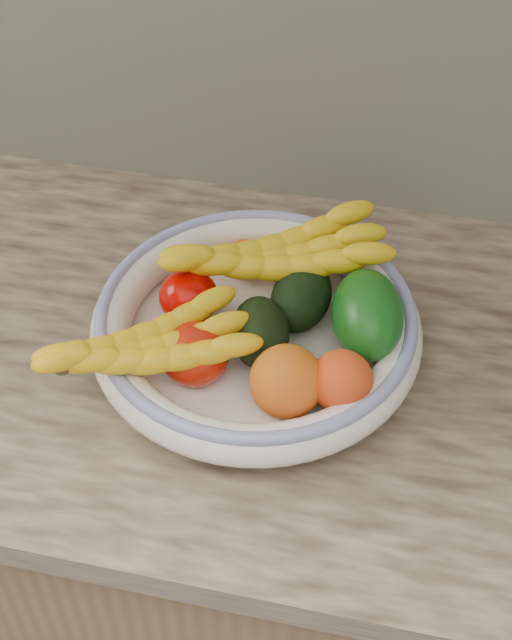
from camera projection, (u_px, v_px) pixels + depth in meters
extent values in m
cube|color=brown|center=(259.00, 540.00, 1.43)|extent=(2.40, 0.62, 0.86)
cube|color=tan|center=(259.00, 353.00, 1.11)|extent=(2.44, 0.66, 0.04)
cube|color=beige|center=(312.00, 34.00, 1.12)|extent=(2.40, 0.02, 0.50)
cylinder|color=white|center=(256.00, 350.00, 1.07)|extent=(0.13, 0.13, 0.02)
cylinder|color=white|center=(256.00, 342.00, 1.06)|extent=(0.32, 0.32, 0.01)
torus|color=white|center=(256.00, 327.00, 1.05)|extent=(0.39, 0.39, 0.05)
torus|color=#364399|center=(256.00, 314.00, 1.03)|extent=(0.37, 0.37, 0.02)
ellipsoid|color=#E85C04|center=(244.00, 259.00, 1.12)|extent=(0.06, 0.06, 0.05)
ellipsoid|color=#E16504|center=(294.00, 262.00, 1.12)|extent=(0.07, 0.07, 0.05)
ellipsoid|color=#BF0500|center=(189.00, 296.00, 1.06)|extent=(0.08, 0.08, 0.06)
ellipsoid|color=#B71A08|center=(195.00, 354.00, 1.00)|extent=(0.09, 0.09, 0.07)
ellipsoid|color=black|center=(260.00, 332.00, 1.02)|extent=(0.09, 0.11, 0.07)
ellipsoid|color=black|center=(301.00, 297.00, 1.06)|extent=(0.08, 0.11, 0.07)
ellipsoid|color=#0E4B0F|center=(367.00, 315.00, 1.02)|extent=(0.13, 0.15, 0.11)
ellipsoid|color=orange|center=(287.00, 381.00, 0.96)|extent=(0.10, 0.10, 0.08)
ellipsoid|color=orange|center=(341.00, 381.00, 0.96)|extent=(0.09, 0.09, 0.07)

